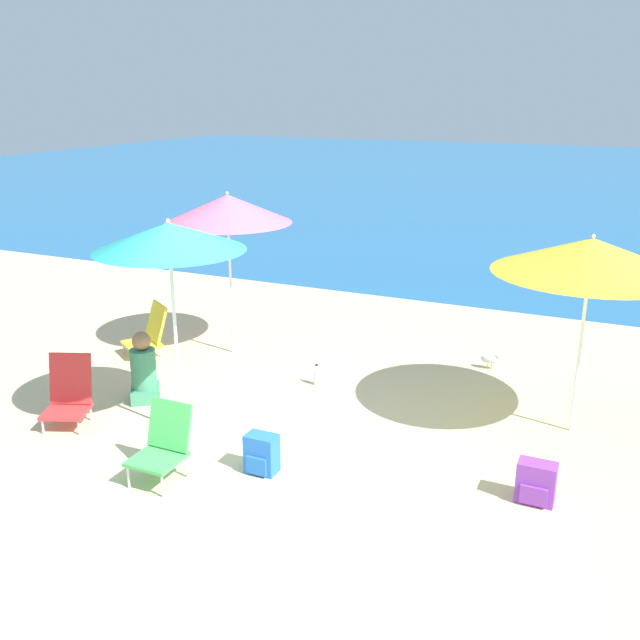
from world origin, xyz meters
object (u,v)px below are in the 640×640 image
beach_umbrella_teal (169,237)px  beach_chair_red (69,393)px  backpack_blue (262,454)px  seagull (491,359)px  backpack_purple (536,483)px  beach_umbrella_pink (228,209)px  beach_umbrella_yellow (591,256)px  water_bottle (317,377)px  person_seated_near (144,372)px  beach_chair_yellow (149,333)px  beach_chair_green (163,443)px

beach_umbrella_teal → beach_chair_red: bearing=-165.3°
backpack_blue → seagull: bearing=68.0°
beach_chair_red → backpack_purple: 4.95m
backpack_blue → seagull: (1.45, 3.60, -0.05)m
beach_umbrella_pink → beach_umbrella_yellow: size_ratio=1.04×
beach_chair_red → water_bottle: bearing=24.2°
beach_umbrella_teal → person_seated_near: (-0.88, 0.51, -1.77)m
beach_umbrella_teal → backpack_purple: bearing=2.5°
beach_umbrella_yellow → beach_chair_red: (-5.07, -2.10, -1.58)m
backpack_blue → water_bottle: backpack_blue is taller
beach_umbrella_pink → beach_chair_yellow: 2.06m
person_seated_near → backpack_blue: size_ratio=2.20×
beach_umbrella_yellow → beach_chair_green: (-3.41, -2.63, -1.57)m
beach_chair_green → backpack_blue: beach_chair_green is taller
beach_chair_green → beach_chair_red: beach_chair_red is taller
beach_chair_yellow → person_seated_near: (0.92, -1.30, 0.05)m
beach_chair_yellow → person_seated_near: bearing=-21.4°
beach_umbrella_teal → backpack_purple: 4.17m
person_seated_near → water_bottle: size_ratio=3.10×
beach_umbrella_yellow → person_seated_near: (-4.70, -1.26, -1.58)m
backpack_blue → beach_chair_yellow: bearing=143.7°
beach_umbrella_pink → backpack_purple: 5.29m
beach_chair_yellow → beach_umbrella_pink: bearing=60.7°
beach_umbrella_pink → beach_chair_green: size_ratio=3.11×
beach_umbrella_pink → backpack_purple: (4.46, -2.18, -1.83)m
person_seated_near → water_bottle: person_seated_near is taller
beach_chair_green → beach_chair_yellow: 3.47m
backpack_purple → water_bottle: 3.31m
beach_chair_green → backpack_blue: 0.93m
beach_umbrella_yellow → backpack_purple: bearing=-95.0°
beach_chair_green → person_seated_near: size_ratio=0.85×
backpack_purple → beach_chair_green: bearing=-162.6°
beach_chair_red → beach_chair_green: bearing=-39.5°
beach_umbrella_yellow → seagull: size_ratio=8.02×
beach_chair_red → seagull: 5.27m
beach_umbrella_yellow → backpack_blue: bearing=-140.4°
person_seated_near → backpack_blue: bearing=-59.5°
beach_umbrella_teal → backpack_purple: size_ratio=6.02×
beach_chair_yellow → backpack_blue: bearing=-2.9°
beach_umbrella_pink → backpack_blue: (1.98, -2.74, -1.83)m
beach_umbrella_yellow → water_bottle: bearing=-179.9°
beach_chair_yellow → water_bottle: beach_chair_yellow is taller
beach_chair_green → beach_chair_red: size_ratio=0.94×
backpack_blue → seagull: 3.89m
beach_umbrella_yellow → beach_chair_yellow: (-5.62, 0.04, -1.63)m
beach_chair_green → person_seated_near: 1.89m
beach_chair_yellow → beach_chair_green: bearing=-17.0°
beach_umbrella_teal → seagull: size_ratio=8.60×
beach_chair_yellow → backpack_blue: beach_chair_yellow is taller
beach_umbrella_pink → water_bottle: bearing=-20.2°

